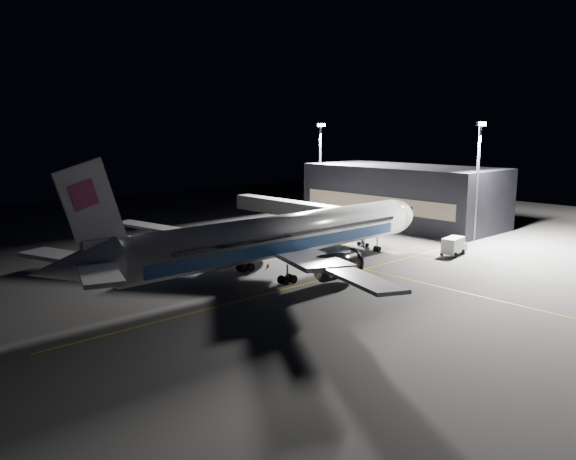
# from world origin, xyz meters

# --- Properties ---
(ground) EXTENTS (200.00, 200.00, 0.00)m
(ground) POSITION_xyz_m (0.00, 0.00, 0.00)
(ground) COLOR #4C4C4F
(ground) RESTS_ON ground
(guide_line_main) EXTENTS (0.25, 80.00, 0.01)m
(guide_line_main) POSITION_xyz_m (10.00, 0.00, 0.01)
(guide_line_main) COLOR gold
(guide_line_main) RESTS_ON ground
(guide_line_cross) EXTENTS (70.00, 0.25, 0.01)m
(guide_line_cross) POSITION_xyz_m (0.00, -6.00, 0.01)
(guide_line_cross) COLOR gold
(guide_line_cross) RESTS_ON ground
(guide_line_side) EXTENTS (0.25, 40.00, 0.01)m
(guide_line_side) POSITION_xyz_m (22.00, 10.00, 0.01)
(guide_line_side) COLOR gold
(guide_line_side) RESTS_ON ground
(airliner) EXTENTS (61.48, 54.22, 16.64)m
(airliner) POSITION_xyz_m (-1.08, 0.00, 5.16)
(airliner) COLOR silver
(airliner) RESTS_ON ground
(terminal) EXTENTS (18.12, 40.00, 12.00)m
(terminal) POSITION_xyz_m (45.98, 14.00, 6.00)
(terminal) COLOR black
(terminal) RESTS_ON ground
(jet_bridge) EXTENTS (3.60, 34.40, 6.30)m
(jet_bridge) POSITION_xyz_m (22.00, 18.06, 4.58)
(jet_bridge) COLOR #B2B2B7
(jet_bridge) RESTS_ON ground
(floodlight_mast_north) EXTENTS (2.40, 0.68, 20.70)m
(floodlight_mast_north) POSITION_xyz_m (40.00, 31.99, 12.37)
(floodlight_mast_north) COLOR #59595E
(floodlight_mast_north) RESTS_ON ground
(floodlight_mast_south) EXTENTS (2.40, 0.67, 20.70)m
(floodlight_mast_south) POSITION_xyz_m (40.00, -6.01, 12.37)
(floodlight_mast_south) COLOR #59595E
(floodlight_mast_south) RESTS_ON ground
(service_truck) EXTENTS (5.76, 3.02, 2.81)m
(service_truck) POSITION_xyz_m (27.56, -9.61, 1.51)
(service_truck) COLOR silver
(service_truck) RESTS_ON ground
(baggage_tug) EXTENTS (2.70, 2.20, 1.90)m
(baggage_tug) POSITION_xyz_m (2.69, 18.51, 0.88)
(baggage_tug) COLOR black
(baggage_tug) RESTS_ON ground
(safety_cone_a) EXTENTS (0.46, 0.46, 0.68)m
(safety_cone_a) POSITION_xyz_m (0.82, 4.00, 0.34)
(safety_cone_a) COLOR #F1490A
(safety_cone_a) RESTS_ON ground
(safety_cone_b) EXTENTS (0.44, 0.44, 0.65)m
(safety_cone_b) POSITION_xyz_m (-6.07, 7.64, 0.33)
(safety_cone_b) COLOR #F1490A
(safety_cone_b) RESTS_ON ground
(safety_cone_c) EXTENTS (0.35, 0.35, 0.52)m
(safety_cone_c) POSITION_xyz_m (-0.45, 10.88, 0.26)
(safety_cone_c) COLOR #F1490A
(safety_cone_c) RESTS_ON ground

